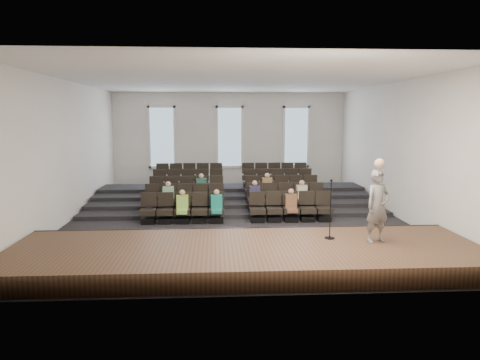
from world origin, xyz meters
name	(u,v)px	position (x,y,z in m)	size (l,w,h in m)	color
ground	(236,218)	(0.00, 0.00, 0.00)	(14.00, 14.00, 0.00)	black
ceiling	(236,80)	(0.00, 0.00, 5.01)	(12.00, 14.00, 0.02)	white
wall_back	(230,141)	(0.00, 7.02, 2.50)	(12.00, 0.04, 5.00)	white
wall_front	(253,177)	(0.00, -7.02, 2.50)	(12.00, 0.04, 5.00)	white
wall_left	(66,152)	(-6.02, 0.00, 2.50)	(0.04, 14.00, 5.00)	white
wall_right	(399,150)	(6.02, 0.00, 2.50)	(0.04, 14.00, 5.00)	white
stage	(246,256)	(0.00, -5.10, 0.25)	(11.80, 3.60, 0.50)	#4F3322
stage_lip	(242,236)	(0.00, -3.33, 0.25)	(11.80, 0.06, 0.52)	black
risers	(233,197)	(0.00, 3.17, 0.20)	(11.80, 4.80, 0.60)	black
seating_rows	(234,193)	(0.00, 1.54, 0.68)	(6.80, 4.70, 1.67)	black
windows	(230,137)	(0.00, 6.95, 2.70)	(8.44, 0.10, 3.24)	white
audience	(236,195)	(0.00, 0.32, 0.81)	(5.45, 2.64, 1.10)	#90C850
speaker	(378,206)	(3.39, -4.91, 1.43)	(0.68, 0.45, 1.87)	slate
mic_stand	(330,221)	(2.27, -4.54, 0.97)	(0.27, 0.27, 1.59)	black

